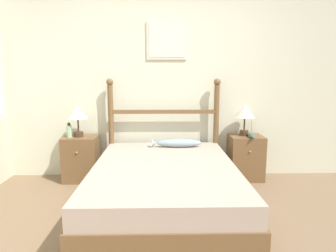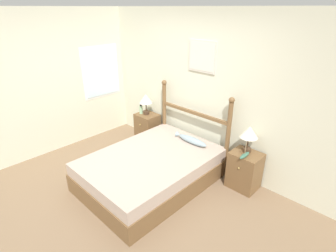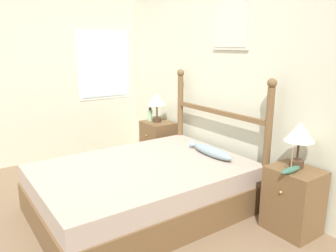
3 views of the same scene
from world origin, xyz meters
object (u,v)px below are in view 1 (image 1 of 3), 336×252
fish_pillow (178,143)px  model_boat (251,135)px  table_lamp_left (78,114)px  bottle (69,131)px  nightstand_right (246,157)px  bed (165,187)px  nightstand_left (81,158)px  table_lamp_right (245,113)px

fish_pillow → model_boat: bearing=2.0°
table_lamp_left → bottle: 0.24m
bottle → fish_pillow: bottle is taller
nightstand_right → model_boat: model_boat is taller
table_lamp_left → model_boat: size_ratio=1.68×
bed → model_boat: bearing=35.1°
nightstand_right → table_lamp_left: table_lamp_left is taller
nightstand_left → fish_pillow: (1.26, -0.15, 0.24)m
bottle → fish_pillow: 1.40m
nightstand_left → table_lamp_left: size_ratio=1.43×
nightstand_left → fish_pillow: size_ratio=0.94×
table_lamp_left → nightstand_right: bearing=0.1°
bed → table_lamp_right: (1.07, 0.94, 0.66)m
nightstand_right → table_lamp_right: 0.60m
nightstand_left → table_lamp_left: table_lamp_left is taller
model_boat → bed: bearing=-144.9°
table_lamp_right → model_boat: size_ratio=1.68×
table_lamp_right → fish_pillow: (-0.90, -0.19, -0.36)m
fish_pillow → nightstand_right: bearing=9.2°
nightstand_left → table_lamp_left: bearing=-169.7°
nightstand_left → model_boat: 2.24m
nightstand_right → fish_pillow: (-0.92, -0.15, 0.24)m
nightstand_left → table_lamp_right: 2.24m
bed → nightstand_right: size_ratio=3.49×
model_boat → fish_pillow: size_ratio=0.39×
bed → model_boat: model_boat is taller
nightstand_right → table_lamp_right: table_lamp_right is taller
table_lamp_left → model_boat: bearing=-2.9°
bottle → model_boat: bearing=-1.6°
bed → table_lamp_left: size_ratio=5.00×
bottle → model_boat: (2.33, -0.07, -0.06)m
bottle → fish_pillow: (1.39, -0.10, -0.15)m
nightstand_left → table_lamp_right: (2.16, 0.04, 0.60)m
nightstand_right → bottle: 2.34m
bottle → model_boat: size_ratio=0.80×
bed → fish_pillow: fish_pillow is taller
nightstand_right → fish_pillow: bearing=-170.8°
model_boat → fish_pillow: model_boat is taller
bed → table_lamp_left: 1.57m
table_lamp_right → bottle: (-2.28, -0.09, -0.22)m
table_lamp_left → bottle: bearing=-155.8°
table_lamp_left → fish_pillow: bearing=-6.5°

